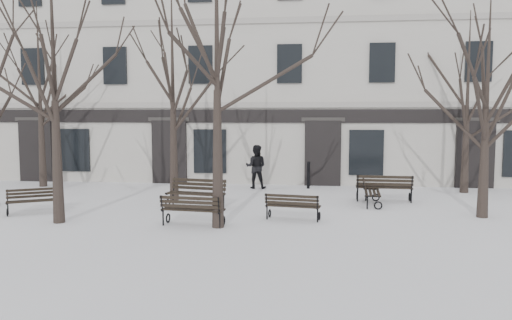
# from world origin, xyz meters

# --- Properties ---
(ground) EXTENTS (100.00, 100.00, 0.00)m
(ground) POSITION_xyz_m (0.00, 0.00, 0.00)
(ground) COLOR white
(ground) RESTS_ON ground
(building) EXTENTS (40.40, 10.20, 11.40)m
(building) POSITION_xyz_m (0.00, 12.96, 5.52)
(building) COLOR #B8B4AA
(building) RESTS_ON ground
(tree_1) EXTENTS (5.93, 5.93, 8.47)m
(tree_1) POSITION_xyz_m (-4.35, -0.67, 5.29)
(tree_1) COLOR black
(tree_1) RESTS_ON ground
(tree_2) EXTENTS (6.39, 6.39, 9.13)m
(tree_2) POSITION_xyz_m (0.41, -0.77, 5.71)
(tree_2) COLOR black
(tree_2) RESTS_ON ground
(tree_3) EXTENTS (4.84, 4.84, 6.92)m
(tree_3) POSITION_xyz_m (8.26, 1.49, 4.32)
(tree_3) COLOR black
(tree_3) RESTS_ON ground
(tree_4) EXTENTS (5.61, 5.61, 8.01)m
(tree_4) POSITION_xyz_m (-8.76, 6.29, 5.01)
(tree_4) COLOR black
(tree_4) RESTS_ON ground
(tree_5) EXTENTS (5.66, 5.66, 8.08)m
(tree_5) POSITION_xyz_m (-2.06, 3.54, 5.05)
(tree_5) COLOR black
(tree_5) RESTS_ON ground
(tree_6) EXTENTS (5.09, 5.09, 7.27)m
(tree_6) POSITION_xyz_m (9.19, 6.53, 4.54)
(tree_6) COLOR black
(tree_6) RESTS_ON ground
(bench_0) EXTENTS (1.64, 1.27, 0.80)m
(bench_0) POSITION_xyz_m (-5.85, 0.56, 0.43)
(bench_0) COLOR black
(bench_0) RESTS_ON ground
(bench_1) EXTENTS (1.84, 0.84, 0.90)m
(bench_1) POSITION_xyz_m (-0.35, -0.68, 0.49)
(bench_1) COLOR black
(bench_1) RESTS_ON ground
(bench_2) EXTENTS (1.69, 0.85, 0.82)m
(bench_2) POSITION_xyz_m (2.46, 0.43, 0.45)
(bench_2) COLOR black
(bench_2) RESTS_ON ground
(bench_3) EXTENTS (2.07, 1.09, 1.00)m
(bench_3) POSITION_xyz_m (-0.85, 1.97, 0.54)
(bench_3) COLOR black
(bench_3) RESTS_ON ground
(bench_4) EXTENTS (2.03, 0.83, 1.01)m
(bench_4) POSITION_xyz_m (5.64, 4.00, 0.55)
(bench_4) COLOR black
(bench_4) RESTS_ON ground
(bench_5) EXTENTS (0.78, 1.81, 0.89)m
(bench_5) POSITION_xyz_m (5.06, 3.27, 0.48)
(bench_5) COLOR black
(bench_5) RESTS_ON ground
(bollard_a) EXTENTS (0.14, 0.14, 1.08)m
(bollard_a) POSITION_xyz_m (0.55, 6.66, 0.58)
(bollard_a) COLOR black
(bollard_a) RESTS_ON ground
(bollard_b) EXTENTS (0.15, 0.15, 1.17)m
(bollard_b) POSITION_xyz_m (2.88, 6.97, 0.62)
(bollard_b) COLOR black
(bollard_b) RESTS_ON ground
(pedestrian_b) EXTENTS (0.94, 0.74, 1.87)m
(pedestrian_b) POSITION_xyz_m (0.64, 6.77, 0.00)
(pedestrian_b) COLOR black
(pedestrian_b) RESTS_ON ground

